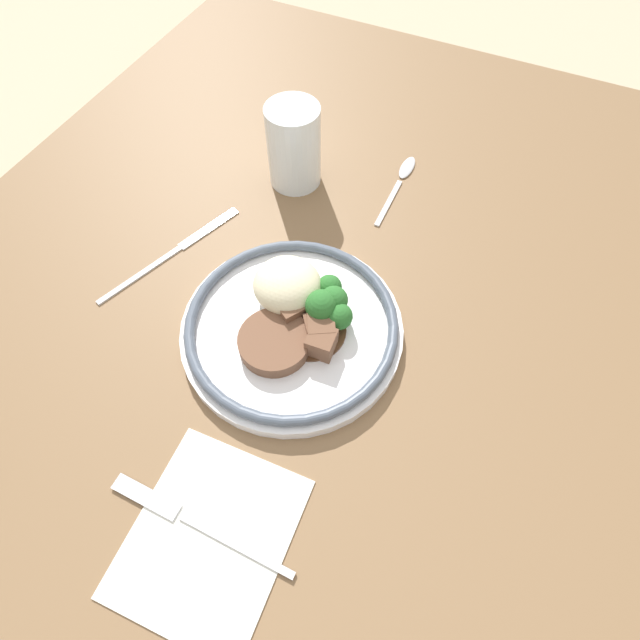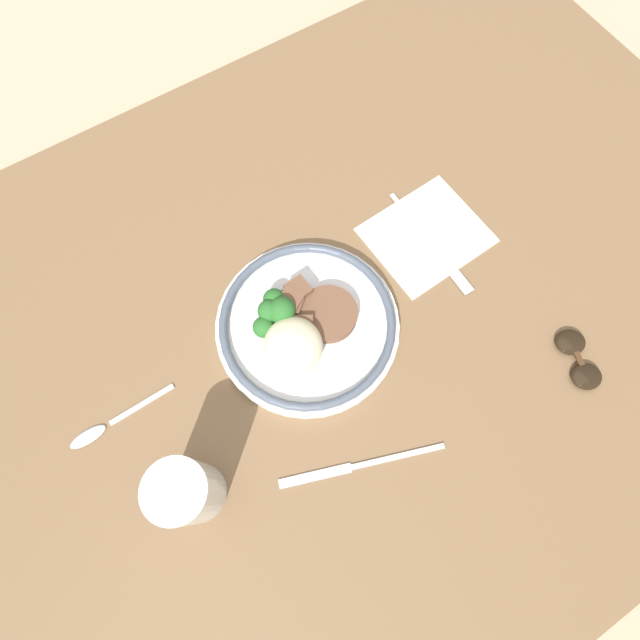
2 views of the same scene
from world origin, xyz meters
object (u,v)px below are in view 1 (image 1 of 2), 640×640
Objects in this scene: fork at (183,517)px; knife at (177,250)px; plate at (294,321)px; spoon at (403,176)px; juice_glass at (294,151)px.

knife is at bearing -54.87° from fork.
knife is at bearing 77.74° from plate.
knife is at bearing 138.82° from spoon.
juice_glass reaches higher than knife.
fork is at bearing 176.36° from spoon.
plate is 0.29m from spoon.
plate is 0.20m from knife.
spoon is (0.07, -0.14, -0.05)m from juice_glass.
plate is 1.30× the size of fork.
plate is 2.23× the size of juice_glass.
fork is (-0.23, 0.00, -0.02)m from plate.
knife is (0.04, 0.19, -0.02)m from plate.
fork is (-0.45, -0.11, -0.05)m from juice_glass.
juice_glass reaches higher than fork.
juice_glass is 0.58× the size of fork.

